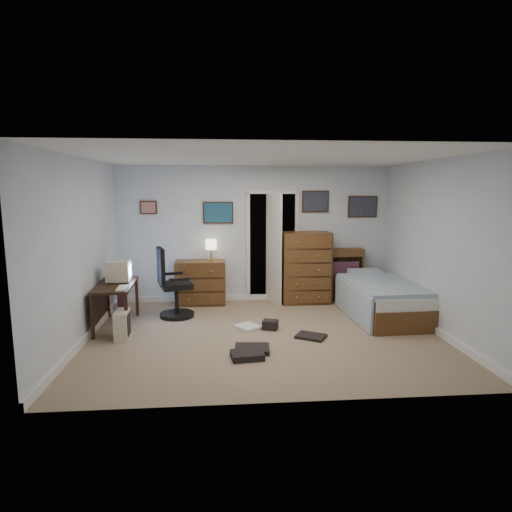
{
  "coord_description": "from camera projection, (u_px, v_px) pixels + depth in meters",
  "views": [
    {
      "loc": [
        -0.61,
        -5.88,
        2.06
      ],
      "look_at": [
        -0.1,
        0.3,
        1.1
      ],
      "focal_mm": 30.0,
      "sensor_mm": 36.0,
      "label": 1
    }
  ],
  "objects": [
    {
      "name": "floor",
      "position": [
        264.0,
        335.0,
        6.16
      ],
      "size": [
        5.0,
        4.0,
        0.02
      ],
      "primitive_type": "cube",
      "color": "gray",
      "rests_on": "ground"
    },
    {
      "name": "computer_desk",
      "position": [
        110.0,
        294.0,
        6.43
      ],
      "size": [
        0.59,
        1.18,
        0.66
      ],
      "rotation": [
        0.0,
        0.0,
        0.05
      ],
      "color": "black",
      "rests_on": "floor"
    },
    {
      "name": "crt_monitor",
      "position": [
        119.0,
        271.0,
        6.55
      ],
      "size": [
        0.36,
        0.34,
        0.32
      ],
      "rotation": [
        0.0,
        0.0,
        0.05
      ],
      "color": "beige",
      "rests_on": "computer_desk"
    },
    {
      "name": "keyboard",
      "position": [
        122.0,
        288.0,
        6.09
      ],
      "size": [
        0.15,
        0.36,
        0.02
      ],
      "primitive_type": "cube",
      "rotation": [
        0.0,
        0.0,
        0.05
      ],
      "color": "beige",
      "rests_on": "computer_desk"
    },
    {
      "name": "pc_tower",
      "position": [
        122.0,
        325.0,
        5.97
      ],
      "size": [
        0.2,
        0.38,
        0.4
      ],
      "rotation": [
        0.0,
        0.0,
        0.05
      ],
      "color": "beige",
      "rests_on": "floor"
    },
    {
      "name": "office_chair",
      "position": [
        172.0,
        290.0,
        6.93
      ],
      "size": [
        0.69,
        0.69,
        1.15
      ],
      "rotation": [
        0.0,
        0.0,
        0.29
      ],
      "color": "black",
      "rests_on": "floor"
    },
    {
      "name": "media_stack",
      "position": [
        122.0,
        290.0,
        7.36
      ],
      "size": [
        0.15,
        0.15,
        0.71
      ],
      "primitive_type": "cube",
      "rotation": [
        0.0,
        0.0,
        -0.02
      ],
      "color": "maroon",
      "rests_on": "floor"
    },
    {
      "name": "low_dresser",
      "position": [
        201.0,
        282.0,
        7.76
      ],
      "size": [
        0.9,
        0.45,
        0.79
      ],
      "primitive_type": "cube",
      "rotation": [
        0.0,
        0.0,
        0.01
      ],
      "color": "brown",
      "rests_on": "floor"
    },
    {
      "name": "table_lamp",
      "position": [
        211.0,
        245.0,
        7.68
      ],
      "size": [
        0.2,
        0.2,
        0.39
      ],
      "rotation": [
        0.0,
        0.0,
        0.01
      ],
      "color": "gold",
      "rests_on": "low_dresser"
    },
    {
      "name": "doorway",
      "position": [
        270.0,
        245.0,
        8.27
      ],
      "size": [
        0.96,
        1.12,
        2.05
      ],
      "color": "black",
      "rests_on": "floor"
    },
    {
      "name": "tall_dresser",
      "position": [
        305.0,
        267.0,
        7.86
      ],
      "size": [
        0.91,
        0.56,
        1.3
      ],
      "primitive_type": "cube",
      "rotation": [
        0.0,
        0.0,
        0.05
      ],
      "color": "brown",
      "rests_on": "floor"
    },
    {
      "name": "headboard_bookcase",
      "position": [
        334.0,
        273.0,
        8.03
      ],
      "size": [
        1.1,
        0.33,
        0.98
      ],
      "rotation": [
        0.0,
        0.0,
        0.05
      ],
      "color": "brown",
      "rests_on": "floor"
    },
    {
      "name": "bed",
      "position": [
        380.0,
        298.0,
        7.02
      ],
      "size": [
        1.12,
        1.99,
        0.64
      ],
      "rotation": [
        0.0,
        0.0,
        0.04
      ],
      "color": "brown",
      "rests_on": "floor"
    },
    {
      "name": "wall_posters",
      "position": [
        284.0,
        207.0,
        7.88
      ],
      "size": [
        4.38,
        0.04,
        0.6
      ],
      "color": "#331E11",
      "rests_on": "floor"
    },
    {
      "name": "floor_clutter",
      "position": [
        262.0,
        341.0,
        5.79
      ],
      "size": [
        1.4,
        1.53,
        0.14
      ],
      "rotation": [
        0.0,
        0.0,
        -0.16
      ],
      "color": "silver",
      "rests_on": "floor"
    }
  ]
}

